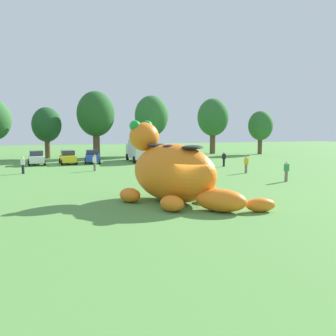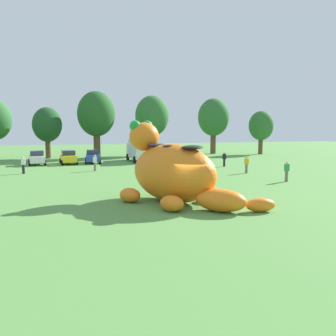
% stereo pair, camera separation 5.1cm
% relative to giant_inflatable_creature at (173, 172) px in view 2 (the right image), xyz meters
% --- Properties ---
extents(ground_plane, '(160.00, 160.00, 0.00)m').
position_rel_giant_inflatable_creature_xyz_m(ground_plane, '(0.70, -1.44, -1.82)').
color(ground_plane, '#568E42').
extents(giant_inflatable_creature, '(7.85, 8.40, 4.97)m').
position_rel_giant_inflatable_creature_xyz_m(giant_inflatable_creature, '(0.00, 0.00, 0.00)').
color(giant_inflatable_creature, orange).
rests_on(giant_inflatable_creature, ground).
extents(car_white, '(2.22, 4.24, 1.72)m').
position_rel_giant_inflatable_creature_xyz_m(car_white, '(-9.19, 25.55, -0.96)').
color(car_white, white).
rests_on(car_white, ground).
extents(car_yellow, '(2.18, 4.22, 1.72)m').
position_rel_giant_inflatable_creature_xyz_m(car_yellow, '(-5.47, 25.26, -0.96)').
color(car_yellow, yellow).
rests_on(car_yellow, ground).
extents(car_blue, '(2.20, 4.23, 1.72)m').
position_rel_giant_inflatable_creature_xyz_m(car_blue, '(-2.44, 25.53, -0.96)').
color(car_blue, '#2347B7').
rests_on(car_blue, ground).
extents(box_truck, '(2.39, 6.41, 2.95)m').
position_rel_giant_inflatable_creature_xyz_m(box_truck, '(3.64, 25.78, -0.22)').
color(box_truck, silver).
rests_on(box_truck, ground).
extents(tree_mid_left, '(4.24, 4.24, 7.52)m').
position_rel_giant_inflatable_creature_xyz_m(tree_mid_left, '(-8.09, 34.74, 3.10)').
color(tree_mid_left, brown).
rests_on(tree_mid_left, ground).
extents(tree_centre_left, '(5.60, 5.60, 9.94)m').
position_rel_giant_inflatable_creature_xyz_m(tree_centre_left, '(-1.05, 33.59, 4.68)').
color(tree_centre_left, brown).
rests_on(tree_centre_left, ground).
extents(tree_centre, '(5.49, 5.49, 9.74)m').
position_rel_giant_inflatable_creature_xyz_m(tree_centre, '(8.14, 35.70, 4.55)').
color(tree_centre, brown).
rests_on(tree_centre, ground).
extents(tree_centre_right, '(5.40, 5.40, 9.59)m').
position_rel_giant_inflatable_creature_xyz_m(tree_centre_right, '(19.27, 36.02, 4.45)').
color(tree_centre_right, brown).
rests_on(tree_centre_right, ground).
extents(tree_mid_right, '(4.16, 4.16, 7.39)m').
position_rel_giant_inflatable_creature_xyz_m(tree_mid_right, '(26.58, 32.55, 3.01)').
color(tree_mid_right, brown).
rests_on(tree_mid_right, ground).
extents(spectator_near_inflatable, '(0.38, 0.26, 1.71)m').
position_rel_giant_inflatable_creature_xyz_m(spectator_near_inflatable, '(11.57, 4.75, -0.97)').
color(spectator_near_inflatable, '#726656').
rests_on(spectator_near_inflatable, ground).
extents(spectator_mid_field, '(0.38, 0.26, 1.71)m').
position_rel_giant_inflatable_creature_xyz_m(spectator_mid_field, '(-9.96, 16.81, -0.97)').
color(spectator_mid_field, black).
rests_on(spectator_mid_field, ground).
extents(spectator_by_cars, '(0.38, 0.26, 1.71)m').
position_rel_giant_inflatable_creature_xyz_m(spectator_by_cars, '(-3.00, 17.06, -0.97)').
color(spectator_by_cars, '#726656').
rests_on(spectator_by_cars, ground).
extents(spectator_wandering, '(0.38, 0.26, 1.71)m').
position_rel_giant_inflatable_creature_xyz_m(spectator_wandering, '(11.80, 16.74, -0.97)').
color(spectator_wandering, black).
rests_on(spectator_wandering, ground).
extents(spectator_far_side, '(0.38, 0.26, 1.71)m').
position_rel_giant_inflatable_creature_xyz_m(spectator_far_side, '(11.19, 10.64, -0.97)').
color(spectator_far_side, '#726656').
rests_on(spectator_far_side, ground).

